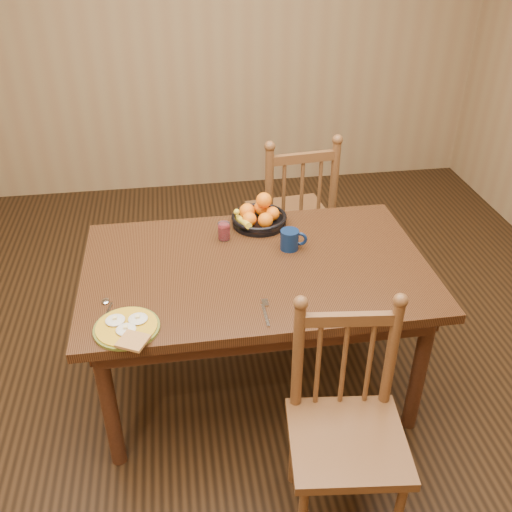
{
  "coord_description": "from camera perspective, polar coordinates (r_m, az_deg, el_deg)",
  "views": [
    {
      "loc": [
        -0.33,
        -2.19,
        2.22
      ],
      "look_at": [
        0.0,
        0.0,
        0.8
      ],
      "focal_mm": 40.0,
      "sensor_mm": 36.0,
      "label": 1
    }
  ],
  "objects": [
    {
      "name": "chair_far",
      "position": [
        3.57,
        3.62,
        4.02
      ],
      "size": [
        0.52,
        0.5,
        1.05
      ],
      "rotation": [
        0.0,
        0.0,
        3.24
      ],
      "color": "#523018",
      "rests_on": "ground"
    },
    {
      "name": "coffee_mug",
      "position": [
        2.76,
        3.47,
        1.66
      ],
      "size": [
        0.13,
        0.09,
        0.1
      ],
      "color": "#0A1A39",
      "rests_on": "dining_table"
    },
    {
      "name": "chair_near",
      "position": [
        2.32,
        8.99,
        -16.71
      ],
      "size": [
        0.49,
        0.47,
        0.98
      ],
      "rotation": [
        0.0,
        0.0,
        -0.11
      ],
      "color": "#523018",
      "rests_on": "ground"
    },
    {
      "name": "fork",
      "position": [
        2.37,
        0.94,
        -5.51
      ],
      "size": [
        0.03,
        0.18,
        0.0
      ],
      "rotation": [
        0.0,
        0.0,
        0.0
      ],
      "color": "silver",
      "rests_on": "dining_table"
    },
    {
      "name": "room",
      "position": [
        2.38,
        0.0,
        11.22
      ],
      "size": [
        4.52,
        5.02,
        2.72
      ],
      "color": "black",
      "rests_on": "ground"
    },
    {
      "name": "dining_table",
      "position": [
        2.71,
        0.0,
        -2.41
      ],
      "size": [
        1.6,
        1.0,
        0.75
      ],
      "color": "black",
      "rests_on": "ground"
    },
    {
      "name": "fruit_bowl",
      "position": [
        2.97,
        0.29,
        4.01
      ],
      "size": [
        0.29,
        0.29,
        0.17
      ],
      "color": "black",
      "rests_on": "dining_table"
    },
    {
      "name": "juice_glass",
      "position": [
        2.84,
        -3.22,
        2.45
      ],
      "size": [
        0.06,
        0.06,
        0.09
      ],
      "color": "silver",
      "rests_on": "dining_table"
    },
    {
      "name": "spoon",
      "position": [
        2.49,
        -14.75,
        -4.72
      ],
      "size": [
        0.05,
        0.16,
        0.01
      ],
      "rotation": [
        0.0,
        0.0,
        -0.21
      ],
      "color": "silver",
      "rests_on": "dining_table"
    },
    {
      "name": "breakfast_plate",
      "position": [
        2.33,
        -12.77,
        -7.0
      ],
      "size": [
        0.26,
        0.31,
        0.04
      ],
      "color": "#59601E",
      "rests_on": "dining_table"
    }
  ]
}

